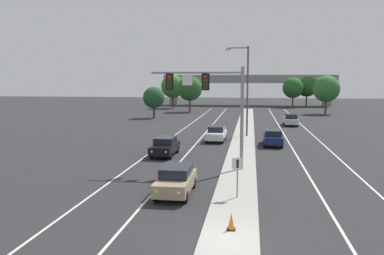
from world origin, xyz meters
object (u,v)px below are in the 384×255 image
car_receding_silver (291,120)px  tree_far_left_a (154,98)px  street_lamp_median (246,86)px  tree_far_left_c (190,89)px  tree_far_right_b (307,86)px  tree_far_right_a (293,88)px  traffic_cone_median_nose (231,222)px  tree_far_right_c (326,89)px  overhead_signal_mast (213,96)px  median_sign_post (237,171)px  car_oncoming_black (165,146)px  car_oncoming_tan (176,180)px  tree_far_left_b (173,86)px  car_receding_navy (273,137)px  car_oncoming_white (216,133)px

car_receding_silver → tree_far_left_a: tree_far_left_a is taller
street_lamp_median → tree_far_left_c: size_ratio=1.39×
street_lamp_median → car_receding_silver: size_ratio=2.23×
tree_far_left_a → tree_far_right_b: bearing=49.5°
street_lamp_median → tree_far_right_a: 52.35m
traffic_cone_median_nose → tree_far_left_c: size_ratio=0.10×
tree_far_right_c → overhead_signal_mast: bearing=-108.3°
tree_far_right_c → median_sign_post: bearing=-104.3°
car_oncoming_black → car_oncoming_tan: bearing=-74.7°
tree_far_left_b → car_receding_silver: bearing=-53.7°
overhead_signal_mast → tree_far_left_c: bearing=100.5°
tree_far_left_b → tree_far_left_a: bearing=-86.6°
car_oncoming_tan → tree_far_right_b: (17.48, 78.86, 4.18)m
median_sign_post → car_receding_silver: (6.24, 36.66, -0.77)m
street_lamp_median → tree_far_left_a: size_ratio=1.89×
tree_far_left_a → tree_far_right_c: 32.82m
car_receding_navy → car_receding_silver: bearing=79.2°
tree_far_left_b → tree_far_left_c: bearing=-61.0°
street_lamp_median → overhead_signal_mast: bearing=-96.8°
street_lamp_median → tree_far_right_c: (14.64, 33.30, -1.04)m
car_oncoming_black → tree_far_right_b: 70.78m
car_oncoming_white → traffic_cone_median_nose: (2.84, -25.41, -0.31)m
street_lamp_median → tree_far_left_c: bearing=108.6°
median_sign_post → tree_far_left_c: bearing=101.2°
overhead_signal_mast → tree_far_left_c: 52.37m
car_receding_silver → car_receding_navy: bearing=-100.8°
car_oncoming_white → traffic_cone_median_nose: bearing=-83.6°
car_oncoming_tan → tree_far_right_a: size_ratio=0.64×
traffic_cone_median_nose → tree_far_right_a: size_ratio=0.11×
car_receding_silver → tree_far_right_a: (4.07, 38.77, 3.75)m
street_lamp_median → car_oncoming_white: street_lamp_median is taller
street_lamp_median → traffic_cone_median_nose: bearing=-90.2°
car_receding_silver → traffic_cone_median_nose: (-6.32, -41.38, -0.31)m
car_oncoming_black → tree_far_left_b: bearing=100.5°
car_oncoming_white → street_lamp_median: bearing=49.4°
overhead_signal_mast → tree_far_left_a: bearing=109.8°
tree_far_left_c → tree_far_right_b: bearing=39.4°
street_lamp_median → car_receding_silver: bearing=63.6°
car_oncoming_black → tree_far_left_a: tree_far_left_a is taller
car_receding_navy → overhead_signal_mast: bearing=-112.7°
car_receding_silver → tree_far_left_b: 39.58m
median_sign_post → car_oncoming_tan: median_sign_post is taller
car_oncoming_tan → car_receding_silver: bearing=74.9°
car_receding_navy → car_oncoming_black: bearing=-144.4°
car_oncoming_white → overhead_signal_mast: bearing=-86.3°
tree_far_right_c → tree_far_right_a: bearing=103.5°
median_sign_post → car_oncoming_black: size_ratio=0.49×
tree_far_left_b → tree_far_right_a: bearing=14.4°
street_lamp_median → car_oncoming_white: size_ratio=2.22×
overhead_signal_mast → car_receding_navy: (4.85, 11.61, -4.48)m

